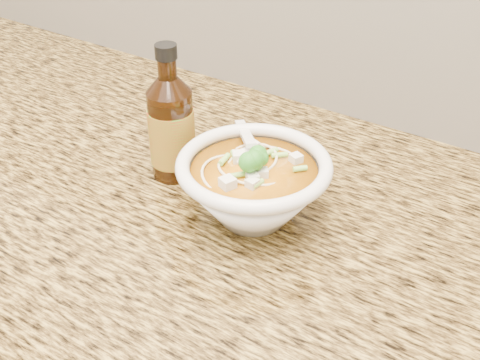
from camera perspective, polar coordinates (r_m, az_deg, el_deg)
The scene contains 3 objects.
counter_slab at distance 0.80m, azimuth -0.98°, elevation -3.32°, with size 4.00×0.68×0.04m, color #A2843B.
soup_bowl at distance 0.73m, azimuth 1.30°, elevation -0.75°, with size 0.19×0.19×0.10m.
hot_sauce_bottle at distance 0.81m, azimuth -6.51°, elevation 4.87°, with size 0.07×0.07×0.19m.
Camera 1 is at (0.36, 1.16, 1.36)m, focal length 45.00 mm.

